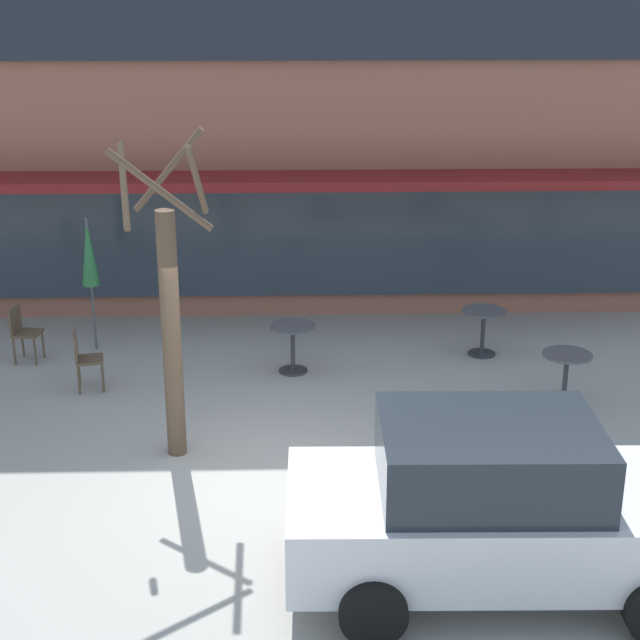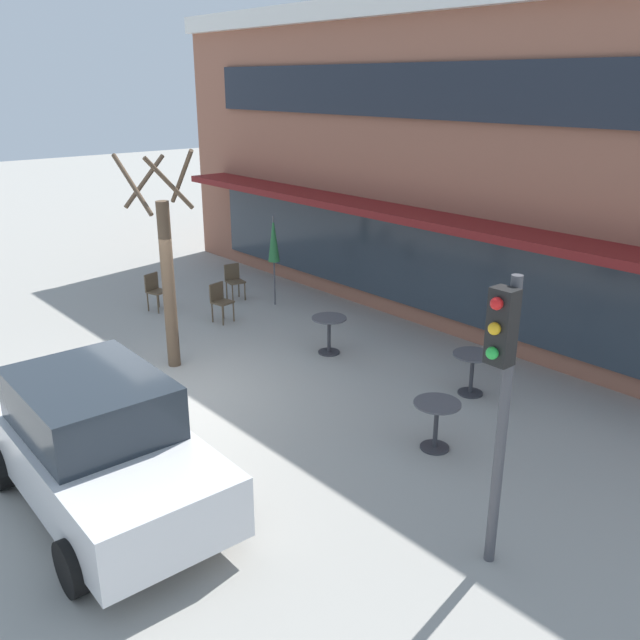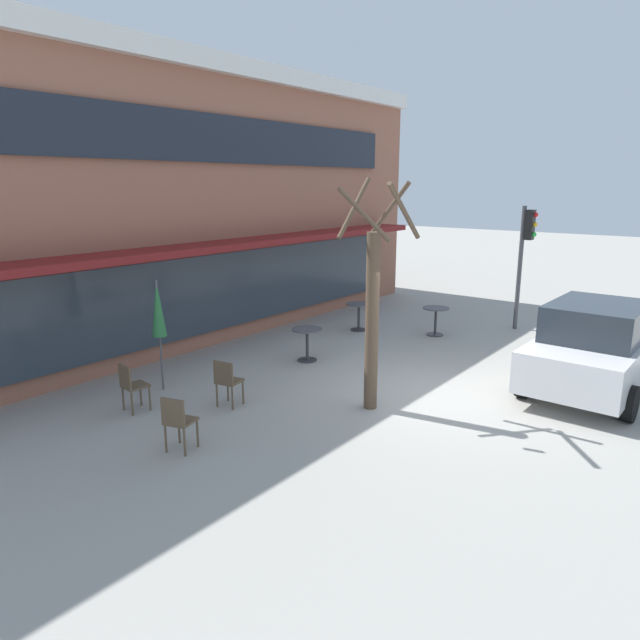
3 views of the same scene
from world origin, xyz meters
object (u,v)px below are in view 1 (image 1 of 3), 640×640
(cafe_table_streetside, at_px, (293,340))
(cafe_table_by_tree, at_px, (566,370))
(street_tree, at_px, (170,314))
(cafe_table_near_wall, at_px, (483,324))
(patio_umbrella_green_folded, at_px, (89,253))
(parked_sedan, at_px, (497,506))
(cafe_chair_1, at_px, (84,356))
(cafe_chair_0, at_px, (22,330))

(cafe_table_streetside, relative_size, cafe_table_by_tree, 1.00)
(cafe_table_by_tree, relative_size, street_tree, 0.19)
(cafe_table_near_wall, distance_m, patio_umbrella_green_folded, 6.39)
(cafe_table_streetside, relative_size, parked_sedan, 0.18)
(patio_umbrella_green_folded, height_order, parked_sedan, patio_umbrella_green_folded)
(cafe_table_near_wall, height_order, cafe_table_streetside, same)
(cafe_chair_1, distance_m, street_tree, 2.95)
(parked_sedan, bearing_deg, cafe_table_by_tree, 66.72)
(cafe_chair_0, relative_size, cafe_chair_1, 1.00)
(parked_sedan, bearing_deg, patio_umbrella_green_folded, 127.93)
(cafe_table_streetside, relative_size, cafe_chair_1, 0.85)
(cafe_table_near_wall, relative_size, cafe_table_by_tree, 1.00)
(parked_sedan, bearing_deg, cafe_table_streetside, 109.53)
(patio_umbrella_green_folded, relative_size, street_tree, 0.54)
(cafe_chair_0, xyz_separation_m, street_tree, (2.77, -3.26, 1.36))
(cafe_table_near_wall, xyz_separation_m, cafe_chair_0, (-7.31, -0.07, 0.01))
(cafe_chair_1, bearing_deg, cafe_table_near_wall, 11.54)
(cafe_table_near_wall, bearing_deg, patio_umbrella_green_folded, 176.09)
(cafe_table_near_wall, relative_size, patio_umbrella_green_folded, 0.35)
(cafe_chair_0, relative_size, street_tree, 0.22)
(parked_sedan, bearing_deg, cafe_chair_0, 135.24)
(patio_umbrella_green_folded, bearing_deg, street_tree, -65.22)
(cafe_table_near_wall, relative_size, cafe_table_streetside, 1.00)
(cafe_table_by_tree, relative_size, cafe_chair_0, 0.85)
(cafe_chair_1, height_order, street_tree, street_tree)
(cafe_table_streetside, bearing_deg, street_tree, -118.90)
(cafe_table_streetside, height_order, parked_sedan, parked_sedan)
(cafe_table_near_wall, distance_m, cafe_chair_0, 7.31)
(cafe_table_by_tree, height_order, cafe_chair_1, cafe_chair_1)
(cafe_table_near_wall, bearing_deg, cafe_table_streetside, -168.21)
(patio_umbrella_green_folded, relative_size, parked_sedan, 0.52)
(cafe_table_streetside, relative_size, patio_umbrella_green_folded, 0.35)
(cafe_table_streetside, height_order, cafe_chair_1, cafe_chair_1)
(cafe_table_by_tree, distance_m, parked_sedan, 4.75)
(cafe_chair_0, height_order, cafe_chair_1, same)
(cafe_table_near_wall, height_order, street_tree, street_tree)
(cafe_table_by_tree, bearing_deg, parked_sedan, -113.28)
(cafe_chair_0, bearing_deg, patio_umbrella_green_folded, 25.84)
(cafe_chair_1, relative_size, street_tree, 0.22)
(patio_umbrella_green_folded, distance_m, parked_sedan, 8.53)
(street_tree, bearing_deg, patio_umbrella_green_folded, 114.78)
(cafe_chair_0, xyz_separation_m, parked_sedan, (6.26, -6.20, 0.35))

